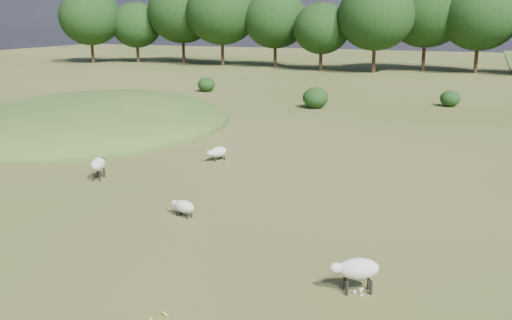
{
  "coord_description": "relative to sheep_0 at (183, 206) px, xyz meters",
  "views": [
    {
      "loc": [
        10.39,
        -17.16,
        6.8
      ],
      "look_at": [
        2.0,
        4.0,
        1.0
      ],
      "focal_mm": 40.0,
      "sensor_mm": 36.0,
      "label": 1
    }
  ],
  "objects": [
    {
      "name": "sheep_5",
      "position": [
        -5.63,
        2.82,
        0.28
      ],
      "size": [
        0.89,
        1.34,
        0.93
      ],
      "rotation": [
        0.0,
        0.0,
        1.92
      ],
      "color": "beige",
      "rests_on": "ground"
    },
    {
      "name": "sheep_1",
      "position": [
        -2.27,
        7.55,
        0.06
      ],
      "size": [
        0.86,
        1.22,
        0.68
      ],
      "rotation": [
        0.0,
        0.0,
        4.3
      ],
      "color": "beige",
      "rests_on": "ground"
    },
    {
      "name": "mound",
      "position": [
        -13.15,
        12.69,
        -0.37
      ],
      "size": [
        16.0,
        20.0,
        4.0
      ],
      "primitive_type": "ellipsoid",
      "color": "#33561E",
      "rests_on": "ground"
    },
    {
      "name": "treeline",
      "position": [
        -2.21,
        56.13,
        6.19
      ],
      "size": [
        96.28,
        14.66,
        11.7
      ],
      "color": "black",
      "rests_on": "ground"
    },
    {
      "name": "ground",
      "position": [
        -1.15,
        20.69,
        -0.37
      ],
      "size": [
        160.0,
        160.0,
        0.0
      ],
      "primitive_type": "plane",
      "color": "#374D18",
      "rests_on": "ground"
    },
    {
      "name": "sheep_2",
      "position": [
        6.75,
        -3.34,
        0.27
      ],
      "size": [
        1.31,
        0.95,
        0.92
      ],
      "rotation": [
        0.0,
        0.0,
        3.58
      ],
      "color": "beige",
      "rests_on": "ground"
    },
    {
      "name": "sheep_0",
      "position": [
        0.0,
        0.0,
        0.0
      ],
      "size": [
        1.06,
        0.65,
        0.59
      ],
      "rotation": [
        0.0,
        0.0,
        2.88
      ],
      "color": "beige",
      "rests_on": "ground"
    },
    {
      "name": "shrubs",
      "position": [
        -3.35,
        27.36,
        0.34
      ],
      "size": [
        22.83,
        7.36,
        1.56
      ],
      "color": "black",
      "rests_on": "ground"
    }
  ]
}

